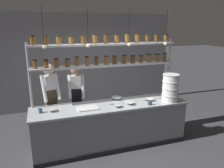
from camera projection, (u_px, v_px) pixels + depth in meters
name	position (u px, v px, depth m)	size (l,w,h in m)	color
ground_plane	(111.00, 145.00, 4.72)	(40.00, 40.00, 0.00)	#3D3D42
back_wall	(85.00, 61.00, 6.73)	(5.62, 0.12, 2.86)	#939399
prep_counter	(111.00, 125.00, 4.60)	(3.22, 0.76, 0.92)	gray
spice_shelf_unit	(106.00, 56.00, 4.54)	(3.10, 0.28, 2.33)	#ADAFB5
chef_left	(51.00, 98.00, 4.63)	(0.41, 0.35, 1.74)	black
chef_center	(77.00, 96.00, 4.90)	(0.39, 0.31, 1.66)	black
container_stack	(170.00, 88.00, 4.62)	(0.35, 0.35, 0.59)	white
cutting_board	(88.00, 108.00, 4.25)	(0.40, 0.26, 0.02)	silver
prep_bowl_near_left	(118.00, 106.00, 4.33)	(0.16, 0.16, 0.04)	#B2B7BC
prep_bowl_center_front	(52.00, 110.00, 4.11)	(0.17, 0.17, 0.05)	#B2B7BC
prep_bowl_center_back	(150.00, 100.00, 4.70)	(0.19, 0.19, 0.05)	white
prep_bowl_near_right	(116.00, 98.00, 4.77)	(0.22, 0.22, 0.06)	silver
prep_bowl_far_left	(130.00, 103.00, 4.48)	(0.19, 0.19, 0.05)	silver
serving_cup_front	(40.00, 111.00, 4.05)	(0.07, 0.07, 0.09)	#334C70
serving_cup_by_board	(150.00, 103.00, 4.46)	(0.09, 0.09, 0.09)	#334C70
pendant_light_row	(110.00, 43.00, 4.15)	(2.49, 0.07, 0.72)	black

